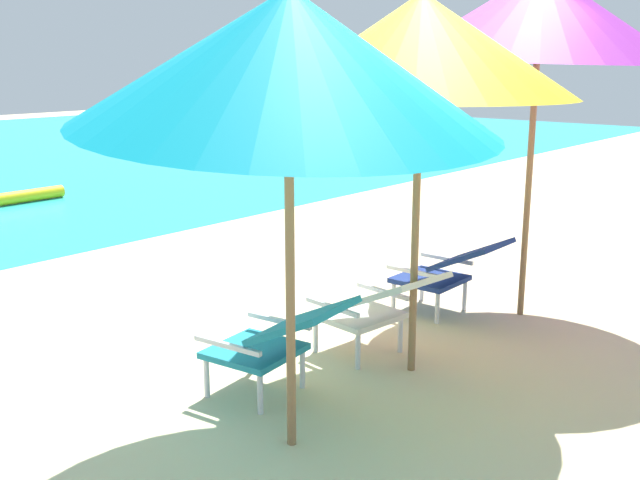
% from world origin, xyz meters
% --- Properties ---
extents(ground_plane, '(40.00, 40.00, 0.00)m').
position_xyz_m(ground_plane, '(0.00, 4.00, 0.00)').
color(ground_plane, beige).
extents(swim_buoy, '(1.60, 0.18, 0.18)m').
position_xyz_m(swim_buoy, '(1.10, 7.04, 0.10)').
color(swim_buoy, yellow).
rests_on(swim_buoy, ocean_band).
extents(lounge_chair_left, '(0.64, 0.93, 0.68)m').
position_xyz_m(lounge_chair_left, '(-1.01, -0.27, 0.40)').
color(lounge_chair_left, teal).
rests_on(lounge_chair_left, ground_plane).
extents(lounge_chair_center, '(0.62, 0.93, 0.68)m').
position_xyz_m(lounge_chair_center, '(-0.09, -0.35, 0.40)').
color(lounge_chair_center, silver).
rests_on(lounge_chair_center, ground_plane).
extents(lounge_chair_right, '(0.56, 0.88, 0.68)m').
position_xyz_m(lounge_chair_right, '(1.03, -0.26, 0.40)').
color(lounge_chair_right, navy).
rests_on(lounge_chair_right, ground_plane).
extents(beach_umbrella_left, '(2.77, 2.80, 2.48)m').
position_xyz_m(beach_umbrella_left, '(-1.36, -0.72, 2.05)').
color(beach_umbrella_left, olive).
rests_on(beach_umbrella_left, ground_plane).
extents(beach_umbrella_center, '(2.74, 2.74, 2.46)m').
position_xyz_m(beach_umbrella_center, '(-0.09, -0.65, 2.13)').
color(beach_umbrella_center, olive).
rests_on(beach_umbrella_center, ground_plane).
extents(beach_umbrella_right, '(2.37, 2.39, 2.75)m').
position_xyz_m(beach_umbrella_right, '(1.45, -0.70, 2.38)').
color(beach_umbrella_right, olive).
rests_on(beach_umbrella_right, ground_plane).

